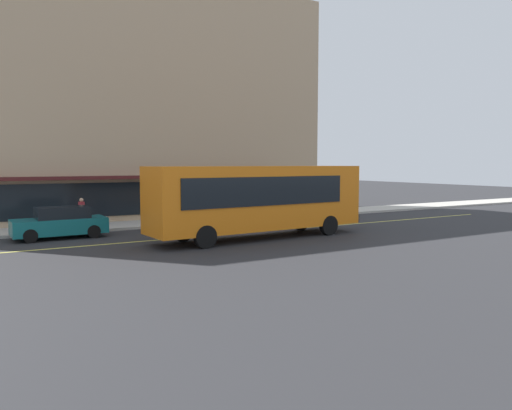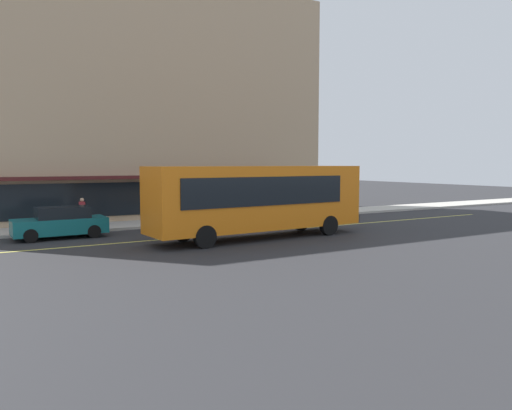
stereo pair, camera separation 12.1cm
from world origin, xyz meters
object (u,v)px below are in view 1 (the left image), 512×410
object	(u,v)px
traffic_light	(319,179)
bus	(259,197)
pedestrian_at_corner	(312,197)
pedestrian_waiting	(82,210)
pedestrian_mid_block	(254,201)
car_teal	(60,223)

from	to	relation	value
traffic_light	bus	bearing A→B (deg)	-143.13
traffic_light	pedestrian_at_corner	bearing A→B (deg)	64.05
pedestrian_waiting	pedestrian_at_corner	xyz separation A→B (m)	(16.66, 1.05, 0.03)
bus	pedestrian_mid_block	size ratio (longest dim) A/B	6.53
car_teal	pedestrian_mid_block	world-z (taller)	pedestrian_mid_block
pedestrian_at_corner	pedestrian_mid_block	xyz separation A→B (m)	(-5.92, -1.55, 0.06)
pedestrian_waiting	pedestrian_mid_block	bearing A→B (deg)	-2.66
bus	pedestrian_waiting	bearing A→B (deg)	131.26
traffic_light	pedestrian_mid_block	size ratio (longest dim) A/B	1.86
traffic_light	pedestrian_mid_block	world-z (taller)	traffic_light
traffic_light	pedestrian_mid_block	distance (m)	5.08
pedestrian_at_corner	car_teal	bearing A→B (deg)	-167.96
traffic_light	car_teal	distance (m)	17.34
traffic_light	car_teal	bearing A→B (deg)	-174.34
pedestrian_mid_block	car_teal	bearing A→B (deg)	-169.22
pedestrian_at_corner	pedestrian_waiting	bearing A→B (deg)	-176.41
pedestrian_at_corner	pedestrian_mid_block	size ratio (longest dim) A/B	0.94
traffic_light	pedestrian_waiting	xyz separation A→B (m)	(-15.60, 1.14, -1.44)
traffic_light	pedestrian_waiting	distance (m)	15.70
car_teal	pedestrian_waiting	size ratio (longest dim) A/B	2.75
car_teal	pedestrian_at_corner	world-z (taller)	pedestrian_at_corner
traffic_light	pedestrian_mid_block	bearing A→B (deg)	172.48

